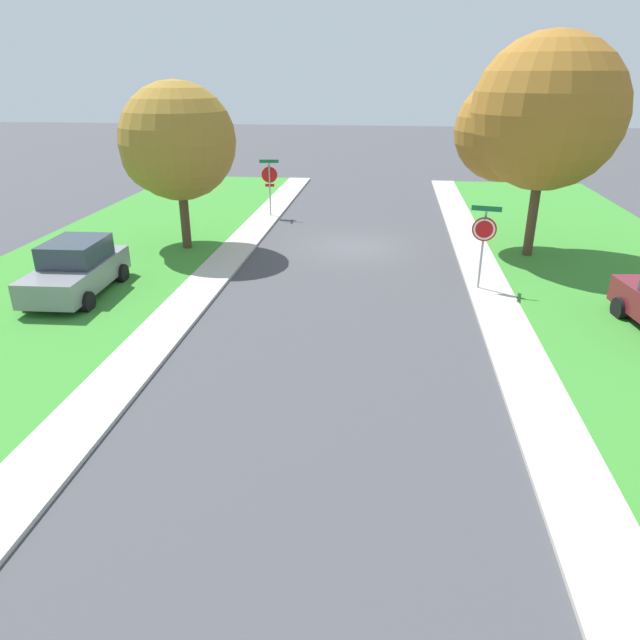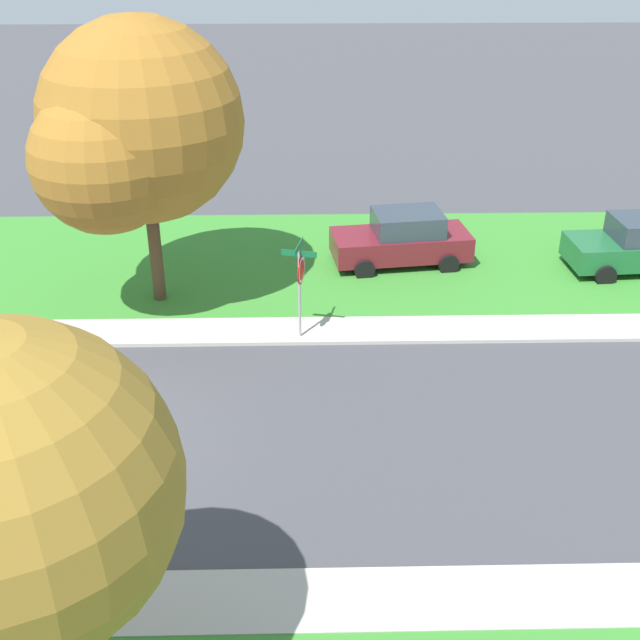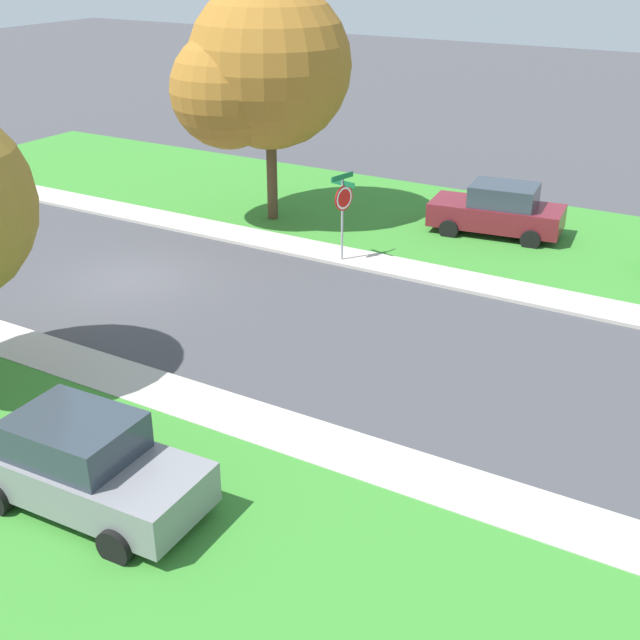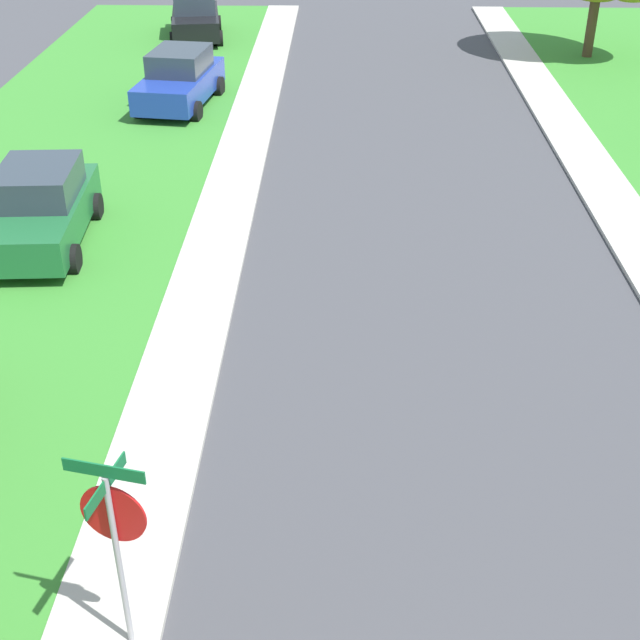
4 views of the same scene
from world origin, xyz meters
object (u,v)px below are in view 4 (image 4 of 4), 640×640
Objects in this scene: car_green_near_corner at (40,208)px; car_blue_across_road at (180,79)px; stop_sign_far_corner at (114,527)px; car_black_kerbside_mid at (195,17)px.

car_green_near_corner and car_blue_across_road have the same top height.
stop_sign_far_corner is 11.36m from car_green_near_corner.
car_blue_across_road is at bearing 81.87° from car_green_near_corner.
car_green_near_corner is 10.02m from car_blue_across_road.
car_green_near_corner is at bearing -91.89° from car_black_kerbside_mid.
car_green_near_corner is (-4.14, 10.53, -1.01)m from stop_sign_far_corner.
car_green_near_corner and car_black_kerbside_mid have the same top height.
stop_sign_far_corner reaches higher than car_black_kerbside_mid.
car_blue_across_road is (1.42, 9.92, 0.00)m from car_green_near_corner.
car_green_near_corner is 0.98× the size of car_black_kerbside_mid.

